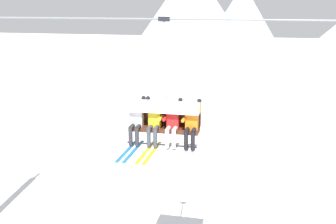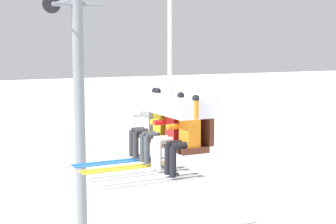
% 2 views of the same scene
% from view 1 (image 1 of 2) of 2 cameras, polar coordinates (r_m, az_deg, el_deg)
% --- Properties ---
extents(mountain_peak_west, '(18.67, 18.67, 13.19)m').
position_cam_1_polar(mountain_peak_west, '(50.53, 3.09, 12.15)').
color(mountain_peak_west, silver).
rests_on(mountain_peak_west, ground_plane).
extents(mountain_peak_central, '(13.81, 13.81, 11.14)m').
position_cam_1_polar(mountain_peak_central, '(58.04, 9.96, 11.27)').
color(mountain_peak_central, silver).
rests_on(mountain_peak_central, ground_plane).
extents(lift_cable, '(17.68, 0.05, 0.05)m').
position_cam_1_polar(lift_cable, '(10.79, -1.82, 12.49)').
color(lift_cable, slate).
extents(chairlift_chair, '(1.90, 0.74, 3.28)m').
position_cam_1_polar(chairlift_chair, '(11.14, -0.43, 0.39)').
color(chairlift_chair, '#512819').
extents(skier_white, '(0.48, 1.70, 1.34)m').
position_cam_1_polar(skier_white, '(11.20, -4.36, -1.14)').
color(skier_white, silver).
extents(skier_yellow, '(0.48, 1.70, 1.34)m').
position_cam_1_polar(skier_yellow, '(11.07, -1.94, -1.30)').
color(skier_yellow, yellow).
extents(skier_red, '(0.48, 1.70, 1.34)m').
position_cam_1_polar(skier_red, '(10.96, 0.60, -1.46)').
color(skier_red, red).
extents(skier_orange, '(0.48, 1.70, 1.34)m').
position_cam_1_polar(skier_orange, '(10.87, 3.15, -1.62)').
color(skier_orange, orange).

